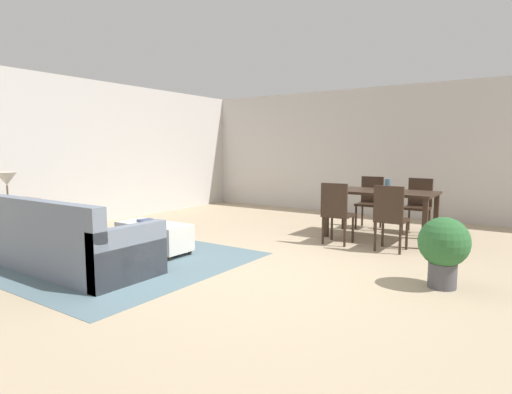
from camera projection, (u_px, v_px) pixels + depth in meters
name	position (u px, v px, depth m)	size (l,w,h in m)	color
ground_plane	(257.00, 274.00, 4.78)	(10.80, 10.80, 0.00)	tan
wall_back	(392.00, 152.00, 8.74)	(9.00, 0.12, 2.70)	beige
wall_left	(65.00, 153.00, 7.55)	(0.12, 11.00, 2.70)	beige
area_rug	(116.00, 259.00, 5.41)	(3.00, 2.80, 0.01)	slate
couch	(66.00, 244.00, 4.97)	(2.27, 0.94, 0.86)	slate
ottoman_table	(154.00, 236.00, 5.75)	(1.06, 0.47, 0.41)	silver
side_table	(9.00, 219.00, 5.79)	(0.40, 0.40, 0.58)	brown
table_lamp	(7.00, 181.00, 5.73)	(0.26, 0.26, 0.53)	brown
dining_table	(381.00, 197.00, 6.64)	(1.63, 0.88, 0.76)	#332319
dining_chair_near_left	(336.00, 210.00, 6.22)	(0.41, 0.41, 0.92)	#332319
dining_chair_near_right	(390.00, 214.00, 5.77)	(0.40, 0.40, 0.92)	#332319
dining_chair_far_left	(370.00, 199.00, 7.55)	(0.41, 0.41, 0.92)	#332319
dining_chair_far_right	(418.00, 202.00, 7.10)	(0.43, 0.43, 0.92)	#332319
vase_centerpiece	(388.00, 185.00, 6.58)	(0.09, 0.09, 0.19)	slate
book_on_ottoman	(148.00, 221.00, 5.80)	(0.26, 0.20, 0.03)	#3F4C72
potted_plant	(444.00, 246.00, 4.27)	(0.51, 0.51, 0.73)	#4C4C51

